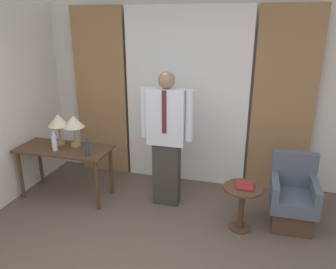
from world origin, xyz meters
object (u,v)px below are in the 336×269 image
Objects in this scene: person at (167,136)px; book at (245,186)px; side_table at (242,201)px; bottle_by_lamp at (54,142)px; table_lamp_right at (74,123)px; armchair at (292,200)px; bottle_near_edge at (87,148)px; table_lamp_left at (58,121)px; desk at (65,155)px.

book is at bearing -18.82° from person.
person is 1.16m from book.
side_table is 2.51× the size of book.
person is (1.46, 0.29, 0.13)m from bottle_by_lamp.
bottle_by_lamp reaches higher than book.
bottle_by_lamp is 0.15× the size of person.
table_lamp_right is 0.50× the size of armchair.
table_lamp_left is at bearing 154.15° from bottle_near_edge.
table_lamp_right is 0.49m from bottle_near_edge.
bottle_near_edge is 2.00m from book.
bottle_near_edge is at bearing -19.09° from desk.
desk is 2.93× the size of table_lamp_right.
table_lamp_right is at bearing 179.50° from armchair.
person reaches higher than table_lamp_right.
desk is 0.25m from bottle_by_lamp.
table_lamp_left reaches higher than bottle_near_edge.
table_lamp_right is 1.29m from person.
bottle_near_edge is at bearing -174.49° from armchair.
person reaches higher than desk.
table_lamp_left reaches higher than book.
table_lamp_left is 1.62× the size of bottle_by_lamp.
side_table is at bearing -0.72° from bottle_near_edge.
bottle_near_edge reaches higher than side_table.
table_lamp_left is at bearing 173.31° from side_table.
side_table is at bearing -148.88° from book.
side_table is (1.01, -0.36, -0.59)m from person.
book is at bearing -6.35° from table_lamp_left.
desk is 2.29× the size of side_table.
person is at bearing 7.53° from desk.
person reaches higher than table_lamp_left.
desk is 0.71× the size of person.
table_lamp_right is 0.36m from bottle_by_lamp.
book is at bearing -3.90° from desk.
side_table is 0.20m from book.
bottle_near_edge is 1.06× the size of book.
desk is at bearing 160.91° from bottle_near_edge.
person is at bearing 3.01° from table_lamp_right.
bottle_near_edge is at bearing 179.66° from book.
side_table is at bearing -4.24° from desk.
bottle_near_edge is (0.33, -0.27, -0.24)m from table_lamp_right.
armchair reaches higher than side_table.
table_lamp_right reaches higher than bottle_by_lamp.
table_lamp_left is 2.63m from side_table.
armchair is 0.67m from book.
bottle_by_lamp is 2.52m from side_table.
person is (1.40, 0.19, 0.35)m from desk.
bottle_by_lamp is at bearing -176.32° from armchair.
bottle_by_lamp reaches higher than desk.
bottle_by_lamp is 1.21× the size of book.
side_table is at bearing -155.17° from armchair.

